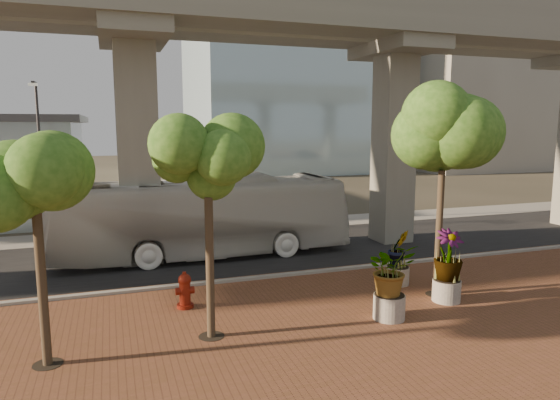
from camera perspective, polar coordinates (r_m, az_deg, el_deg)
name	(u,v)px	position (r m, az deg, el deg)	size (l,w,h in m)	color
ground	(292,262)	(21.32, 1.35, -7.05)	(160.00, 160.00, 0.00)	#363327
brick_plaza	(393,336)	(14.49, 12.76, -14.87)	(70.00, 13.00, 0.06)	brown
asphalt_road	(277,250)	(23.13, -0.37, -5.74)	(90.00, 8.00, 0.04)	black
curb_strip	(310,273)	(19.51, 3.41, -8.32)	(70.00, 0.25, 0.16)	gray
far_sidewalk	(246,227)	(28.27, -3.93, -3.10)	(90.00, 3.00, 0.06)	gray
transit_viaduct	(277,89)	(22.46, -0.39, 12.52)	(72.00, 5.60, 12.40)	gray
midrise_block	(469,76)	(71.61, 20.80, 13.06)	(18.00, 16.00, 24.00)	#9B958B
transit_bus	(203,217)	(21.91, -8.75, -1.97)	(2.98, 12.70, 3.54)	silver
fire_hydrant	(185,290)	(16.13, -10.82, -10.12)	(0.58, 0.52, 1.16)	maroon
planter_front	(390,273)	(15.09, 12.49, -8.16)	(2.08, 2.08, 2.29)	gray
planter_right	(448,258)	(17.05, 18.66, -6.33)	(2.21, 2.21, 2.36)	gray
planter_left	(398,251)	(18.39, 13.38, -5.72)	(1.82, 1.82, 2.00)	#9D998E
street_tree_far_west	(33,170)	(12.58, -26.35, 3.06)	(3.23, 3.23, 6.17)	#4B392A
street_tree_near_west	(208,164)	(13.01, -8.27, 4.08)	(3.01, 3.01, 6.09)	#4B392A
street_tree_near_east	(444,132)	(17.06, 18.21, 7.39)	(4.29, 4.29, 7.43)	#4B392A
streetlamp_west	(40,151)	(26.76, -25.74, 5.06)	(0.38, 1.12, 7.70)	#323137
streetlamp_east	(378,149)	(30.81, 11.13, 5.69)	(0.36, 1.06, 7.31)	#323237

